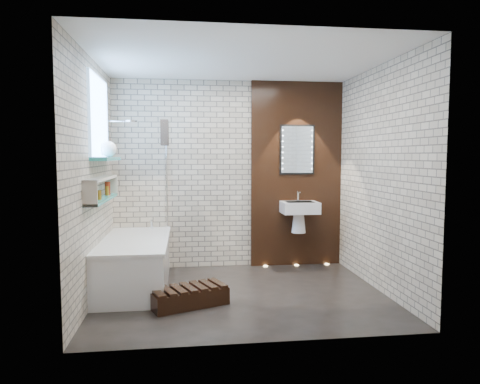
{
  "coord_description": "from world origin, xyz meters",
  "views": [
    {
      "loc": [
        -0.63,
        -4.8,
        1.56
      ],
      "look_at": [
        0.0,
        0.15,
        1.15
      ],
      "focal_mm": 32.8,
      "sensor_mm": 36.0,
      "label": 1
    }
  ],
  "objects": [
    {
      "name": "ground",
      "position": [
        0.0,
        0.0,
        0.0
      ],
      "size": [
        3.2,
        3.2,
        0.0
      ],
      "primitive_type": "plane",
      "color": "black",
      "rests_on": "ground"
    },
    {
      "name": "room_shell",
      "position": [
        0.0,
        0.0,
        1.3
      ],
      "size": [
        3.24,
        3.2,
        2.6
      ],
      "color": "tan",
      "rests_on": "ground"
    },
    {
      "name": "walnut_panel",
      "position": [
        0.95,
        1.27,
        1.3
      ],
      "size": [
        1.3,
        0.06,
        2.6
      ],
      "primitive_type": "cube",
      "color": "black",
      "rests_on": "ground"
    },
    {
      "name": "clerestory_window",
      "position": [
        -1.57,
        0.35,
        1.9
      ],
      "size": [
        0.18,
        1.0,
        0.94
      ],
      "color": "#7FADE0",
      "rests_on": "room_shell"
    },
    {
      "name": "display_niche",
      "position": [
        -1.53,
        0.15,
        1.2
      ],
      "size": [
        0.14,
        1.3,
        0.26
      ],
      "color": "teal",
      "rests_on": "room_shell"
    },
    {
      "name": "bathtub",
      "position": [
        -1.22,
        0.45,
        0.29
      ],
      "size": [
        0.79,
        1.74,
        0.7
      ],
      "color": "white",
      "rests_on": "ground"
    },
    {
      "name": "bath_screen",
      "position": [
        -0.87,
        0.89,
        1.28
      ],
      "size": [
        0.01,
        0.78,
        1.4
      ],
      "primitive_type": "cube",
      "color": "white",
      "rests_on": "bathtub"
    },
    {
      "name": "towel",
      "position": [
        -0.87,
        0.77,
        1.85
      ],
      "size": [
        0.09,
        0.24,
        0.31
      ],
      "primitive_type": "cube",
      "color": "black",
      "rests_on": "bath_screen"
    },
    {
      "name": "shower_head",
      "position": [
        -1.3,
        0.95,
        2.0
      ],
      "size": [
        0.18,
        0.18,
        0.02
      ],
      "primitive_type": "cylinder",
      "color": "silver",
      "rests_on": "room_shell"
    },
    {
      "name": "washbasin",
      "position": [
        0.95,
        1.07,
        0.79
      ],
      "size": [
        0.5,
        0.36,
        0.58
      ],
      "color": "white",
      "rests_on": "walnut_panel"
    },
    {
      "name": "led_mirror",
      "position": [
        0.95,
        1.23,
        1.65
      ],
      "size": [
        0.5,
        0.02,
        0.7
      ],
      "color": "black",
      "rests_on": "walnut_panel"
    },
    {
      "name": "walnut_step",
      "position": [
        -0.6,
        -0.3,
        0.09
      ],
      "size": [
        0.86,
        0.62,
        0.18
      ],
      "primitive_type": "cube",
      "rotation": [
        0.0,
        0.0,
        0.38
      ],
      "color": "black",
      "rests_on": "ground"
    },
    {
      "name": "niche_bottles",
      "position": [
        -1.53,
        0.16,
        1.17
      ],
      "size": [
        0.06,
        0.88,
        0.16
      ],
      "color": "#926216",
      "rests_on": "display_niche"
    },
    {
      "name": "sill_vases",
      "position": [
        -1.5,
        0.44,
        1.64
      ],
      "size": [
        0.18,
        0.18,
        0.18
      ],
      "color": "white",
      "rests_on": "clerestory_window"
    },
    {
      "name": "floor_uplights",
      "position": [
        0.95,
        1.2,
        0.01
      ],
      "size": [
        0.96,
        0.06,
        0.01
      ],
      "color": "#FFD899",
      "rests_on": "ground"
    }
  ]
}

